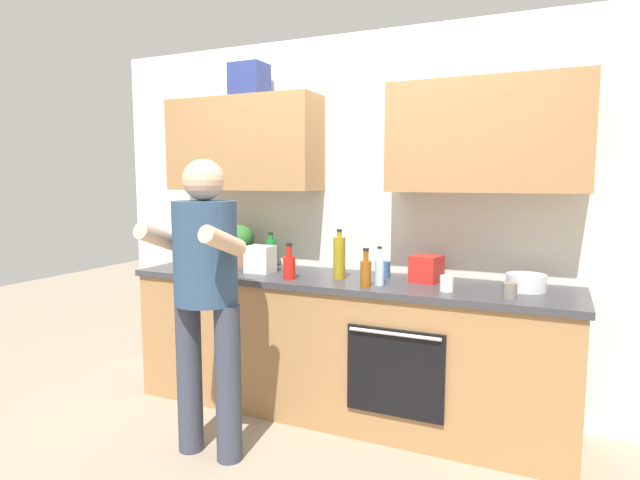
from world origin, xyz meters
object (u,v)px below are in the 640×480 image
(cup_tea, at_px, (385,269))
(potted_herb, at_px, (240,242))
(bottle_water, at_px, (379,271))
(cup_coffee, at_px, (447,283))
(cup_stoneware, at_px, (510,291))
(person_standing, at_px, (205,284))
(bottle_juice, at_px, (203,250))
(bottle_syrup, at_px, (366,272))
(bottle_hotsauce, at_px, (289,266))
(grocery_bag_crisps, at_px, (426,269))
(mixing_bowl, at_px, (526,282))
(knife_block, at_px, (203,246))
(bottle_soda, at_px, (271,252))
(grocery_bag_produce, at_px, (260,259))
(bottle_oil, at_px, (339,257))
(bottle_soy, at_px, (185,252))

(cup_tea, xyz_separation_m, potted_herb, (-1.10, 0.01, 0.12))
(bottle_water, bearing_deg, cup_coffee, -0.26)
(cup_stoneware, bearing_deg, person_standing, -157.68)
(bottle_juice, distance_m, cup_coffee, 1.70)
(cup_tea, relative_size, potted_herb, 0.34)
(bottle_syrup, relative_size, bottle_hotsauce, 1.00)
(bottle_water, xyz_separation_m, bottle_hotsauce, (-0.58, -0.04, -0.00))
(grocery_bag_crisps, bearing_deg, bottle_syrup, -134.17)
(mixing_bowl, bearing_deg, bottle_hotsauce, -169.99)
(mixing_bowl, bearing_deg, knife_block, 178.86)
(person_standing, relative_size, grocery_bag_crisps, 9.74)
(bottle_water, xyz_separation_m, grocery_bag_crisps, (0.23, 0.22, -0.01))
(person_standing, xyz_separation_m, bottle_water, (0.76, 0.67, 0.02))
(bottle_soda, xyz_separation_m, bottle_hotsauce, (0.34, -0.36, -0.02))
(bottle_water, relative_size, bottle_hotsauce, 1.02)
(cup_coffee, bearing_deg, bottle_water, 179.74)
(bottle_syrup, relative_size, cup_coffee, 2.59)
(bottle_soda, height_order, cup_coffee, bottle_soda)
(bottle_juice, relative_size, grocery_bag_produce, 1.80)
(cup_coffee, distance_m, grocery_bag_produce, 1.27)
(bottle_juice, distance_m, cup_tea, 1.28)
(mixing_bowl, bearing_deg, cup_stoneware, -104.58)
(bottle_oil, height_order, grocery_bag_crisps, bottle_oil)
(bottle_hotsauce, bearing_deg, cup_tea, 30.01)
(bottle_soda, bearing_deg, bottle_soy, -138.97)
(bottle_soy, xyz_separation_m, cup_tea, (1.32, 0.34, -0.08))
(cup_coffee, distance_m, cup_tea, 0.52)
(bottle_water, bearing_deg, bottle_juice, 178.64)
(bottle_soy, xyz_separation_m, cup_coffee, (1.77, 0.07, -0.08))
(bottle_soy, xyz_separation_m, potted_herb, (0.22, 0.34, 0.04))
(bottle_hotsauce, bearing_deg, bottle_juice, 174.14)
(bottle_syrup, xyz_separation_m, bottle_soda, (-0.86, 0.40, 0.02))
(bottle_oil, xyz_separation_m, cup_coffee, (0.70, -0.10, -0.09))
(person_standing, distance_m, cup_coffee, 1.34)
(cup_coffee, xyz_separation_m, cup_tea, (-0.45, 0.27, 0.01))
(cup_stoneware, bearing_deg, bottle_water, 175.76)
(bottle_syrup, bearing_deg, person_standing, -139.76)
(cup_tea, height_order, mixing_bowl, cup_tea)
(cup_stoneware, distance_m, cup_coffee, 0.34)
(bottle_juice, xyz_separation_m, cup_coffee, (1.70, -0.03, -0.09))
(person_standing, xyz_separation_m, grocery_bag_crisps, (0.99, 0.89, 0.02))
(mixing_bowl, distance_m, grocery_bag_crisps, 0.57)
(cup_tea, height_order, grocery_bag_produce, grocery_bag_produce)
(bottle_syrup, bearing_deg, bottle_soy, 179.84)
(bottle_hotsauce, distance_m, cup_tea, 0.61)
(grocery_bag_crisps, xyz_separation_m, grocery_bag_produce, (-1.10, -0.14, 0.01))
(bottle_hotsauce, relative_size, cup_tea, 2.23)
(person_standing, distance_m, cup_stoneware, 1.62)
(bottle_syrup, distance_m, grocery_bag_crisps, 0.41)
(bottle_juice, distance_m, grocery_bag_produce, 0.44)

